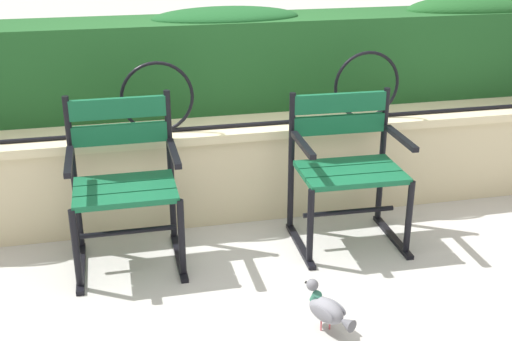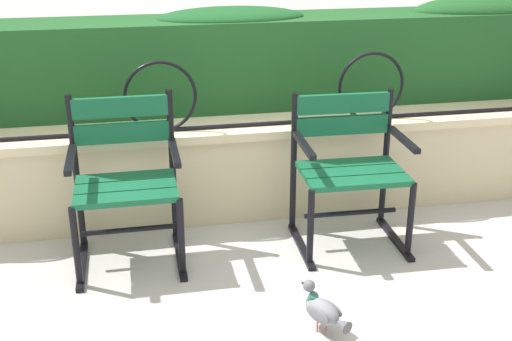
% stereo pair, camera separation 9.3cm
% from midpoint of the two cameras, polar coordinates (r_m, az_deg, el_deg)
% --- Properties ---
extents(ground_plane, '(60.00, 60.00, 0.00)m').
position_cam_midpoint_polar(ground_plane, '(3.48, -0.45, -8.98)').
color(ground_plane, '#B7B5AF').
extents(stone_wall, '(7.44, 0.41, 0.58)m').
position_cam_midpoint_polar(stone_wall, '(4.03, -2.86, 0.21)').
color(stone_wall, beige).
rests_on(stone_wall, ground).
extents(iron_arch_fence, '(6.90, 0.02, 0.42)m').
position_cam_midpoint_polar(iron_arch_fence, '(3.77, -8.12, 5.88)').
color(iron_arch_fence, black).
rests_on(iron_arch_fence, stone_wall).
extents(hedge_row, '(7.29, 0.49, 0.66)m').
position_cam_midpoint_polar(hedge_row, '(4.26, -3.62, 9.79)').
color(hedge_row, '#1E5123').
rests_on(hedge_row, stone_wall).
extents(park_chair_left, '(0.56, 0.52, 0.89)m').
position_cam_midpoint_polar(park_chair_left, '(3.49, -12.26, -0.77)').
color(park_chair_left, '#145B38').
rests_on(park_chair_left, ground).
extents(park_chair_right, '(0.61, 0.54, 0.84)m').
position_cam_midpoint_polar(park_chair_right, '(3.67, 7.23, 0.57)').
color(park_chair_right, '#145B38').
rests_on(park_chair_right, ground).
extents(pigeon_near_chairs, '(0.19, 0.27, 0.22)m').
position_cam_midpoint_polar(pigeon_near_chairs, '(3.00, 5.34, -12.05)').
color(pigeon_near_chairs, gray).
rests_on(pigeon_near_chairs, ground).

